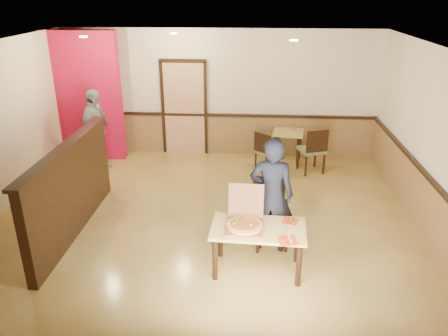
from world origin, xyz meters
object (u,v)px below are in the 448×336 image
(side_chair_left, at_px, (266,150))
(side_chair_right, at_px, (313,149))
(passerby, at_px, (95,130))
(diner, at_px, (271,195))
(pizza_box, at_px, (245,222))
(main_table, at_px, (258,234))
(side_table, at_px, (288,139))
(condiment, at_px, (295,127))
(diner_chair, at_px, (270,209))

(side_chair_left, xyz_separation_m, side_chair_right, (0.97, -0.02, 0.06))
(passerby, bearing_deg, side_chair_left, -78.56)
(diner, xyz_separation_m, pizza_box, (-0.36, -0.56, -0.13))
(passerby, bearing_deg, pizza_box, -127.06)
(main_table, bearing_deg, side_chair_left, 90.19)
(side_chair_right, relative_size, diner, 0.56)
(side_table, relative_size, condiment, 5.46)
(diner_chair, distance_m, pizza_box, 0.82)
(diner, xyz_separation_m, condiment, (0.62, 3.66, -0.10))
(side_chair_left, xyz_separation_m, condiment, (0.63, 0.73, 0.29))
(side_chair_right, height_order, passerby, passerby)
(diner_chair, bearing_deg, condiment, 72.31)
(diner, xyz_separation_m, passerby, (-3.55, 2.82, -0.01))
(diner_chair, xyz_separation_m, side_chair_left, (-0.00, 2.77, -0.09))
(side_chair_left, relative_size, passerby, 0.51)
(diner_chair, xyz_separation_m, passerby, (-3.54, 2.67, 0.30))
(diner_chair, relative_size, pizza_box, 1.78)
(passerby, bearing_deg, diner_chair, -117.30)
(main_table, xyz_separation_m, diner_chair, (0.17, 0.73, 0.00))
(side_chair_right, bearing_deg, passerby, -17.89)
(diner, bearing_deg, side_chair_right, -102.39)
(diner_chair, xyz_separation_m, pizza_box, (-0.36, -0.72, 0.17))
(diner, bearing_deg, pizza_box, 63.16)
(main_table, xyz_separation_m, condiment, (0.80, 4.24, 0.20))
(diner_chair, height_order, diner, diner)
(diner_chair, height_order, condiment, diner_chair)
(passerby, xyz_separation_m, condiment, (4.17, 0.84, -0.10))
(main_table, relative_size, passerby, 0.75)
(pizza_box, bearing_deg, main_table, -1.84)
(main_table, bearing_deg, side_table, 83.81)
(side_chair_left, bearing_deg, diner_chair, 130.78)
(diner_chair, distance_m, side_chair_right, 2.92)
(side_chair_right, bearing_deg, condiment, -84.79)
(main_table, bearing_deg, diner, 75.58)
(side_chair_left, relative_size, side_table, 1.18)
(main_table, bearing_deg, pizza_box, 179.37)
(main_table, relative_size, side_table, 1.75)
(side_chair_left, height_order, side_chair_right, side_chair_right)
(side_chair_left, bearing_deg, side_chair_right, -140.41)
(passerby, relative_size, pizza_box, 2.97)
(diner_chair, distance_m, condiment, 3.57)
(side_chair_left, height_order, passerby, passerby)
(side_table, xyz_separation_m, passerby, (-4.03, -0.71, 0.33))
(side_chair_right, relative_size, condiment, 7.28)
(main_table, distance_m, pizza_box, 0.25)
(main_table, distance_m, condiment, 4.32)
(side_table, height_order, pizza_box, pizza_box)
(main_table, height_order, diner_chair, diner_chair)
(main_table, distance_m, passerby, 4.79)
(diner_chair, height_order, side_chair_left, diner_chair)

